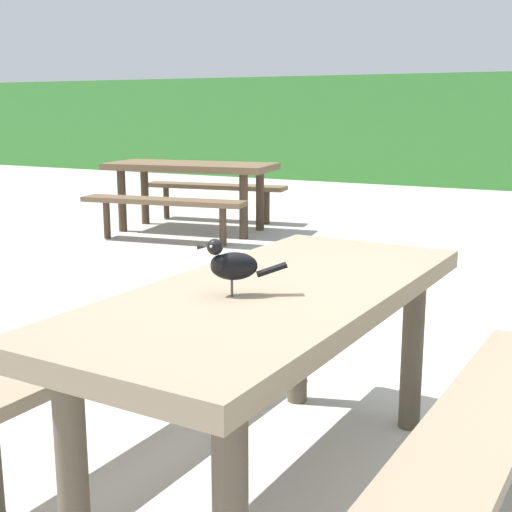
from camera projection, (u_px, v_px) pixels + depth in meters
ground_plane at (362, 468)px, 2.62m from camera, size 60.00×60.00×0.00m
picnic_table_foreground at (275, 338)px, 2.39m from camera, size 1.77×1.84×0.74m
bird_grackle at (231, 264)px, 2.20m from camera, size 0.25×0.18×0.18m
picnic_table_mid_left at (191, 180)px, 7.55m from camera, size 1.95×1.93×0.74m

